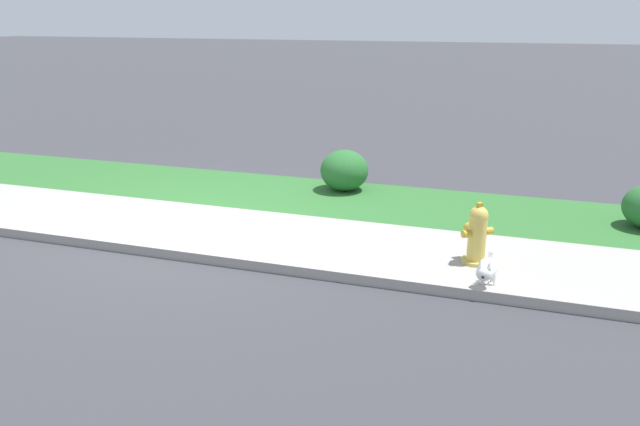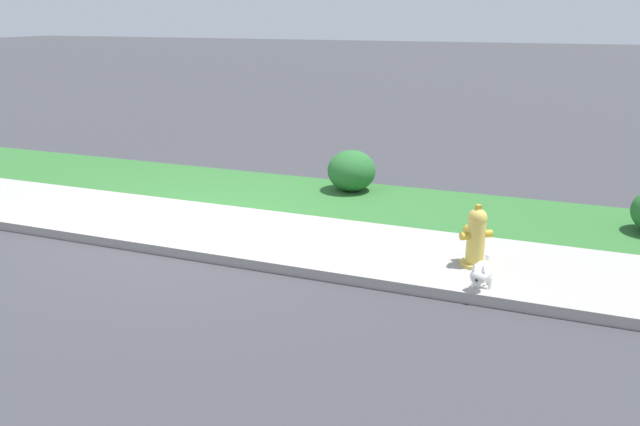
{
  "view_description": "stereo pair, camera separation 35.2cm",
  "coord_description": "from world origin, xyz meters",
  "views": [
    {
      "loc": [
        4.2,
        -7.09,
        2.79
      ],
      "look_at": [
        1.83,
        -0.02,
        0.4
      ],
      "focal_mm": 35.0,
      "sensor_mm": 36.0,
      "label": 1
    },
    {
      "loc": [
        4.53,
        -6.97,
        2.79
      ],
      "look_at": [
        1.83,
        -0.02,
        0.4
      ],
      "focal_mm": 35.0,
      "sensor_mm": 36.0,
      "label": 2
    }
  ],
  "objects": [
    {
      "name": "fire_hydrant_far_end",
      "position": [
        3.77,
        -0.08,
        0.35
      ],
      "size": [
        0.36,
        0.36,
        0.74
      ],
      "rotation": [
        0.0,
        0.0,
        0.66
      ],
      "color": "gold",
      "rests_on": "ground"
    },
    {
      "name": "small_white_dog",
      "position": [
        3.94,
        -0.84,
        0.24
      ],
      "size": [
        0.23,
        0.55,
        0.42
      ],
      "rotation": [
        0.0,
        0.0,
        4.64
      ],
      "color": "white",
      "rests_on": "ground"
    },
    {
      "name": "grass_verge",
      "position": [
        0.0,
        1.99,
        0.0
      ],
      "size": [
        18.0,
        2.05,
        0.01
      ],
      "primitive_type": "cube",
      "color": "#2D662D",
      "rests_on": "ground"
    },
    {
      "name": "sidewalk_pavement",
      "position": [
        0.0,
        0.0,
        0.01
      ],
      "size": [
        18.0,
        1.92,
        0.01
      ],
      "primitive_type": "cube",
      "color": "#9E9993",
      "rests_on": "ground"
    },
    {
      "name": "street_curb",
      "position": [
        0.0,
        -1.04,
        0.06
      ],
      "size": [
        18.0,
        0.16,
        0.12
      ],
      "primitive_type": "cube",
      "color": "#9E9993",
      "rests_on": "ground"
    },
    {
      "name": "shrub_bush_near_lamp",
      "position": [
        1.42,
        2.47,
        0.34
      ],
      "size": [
        0.79,
        0.79,
        0.67
      ],
      "color": "#28662D",
      "rests_on": "ground"
    },
    {
      "name": "ground_plane",
      "position": [
        0.0,
        0.0,
        0.0
      ],
      "size": [
        120.0,
        120.0,
        0.0
      ],
      "primitive_type": "plane",
      "color": "#38383D"
    }
  ]
}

